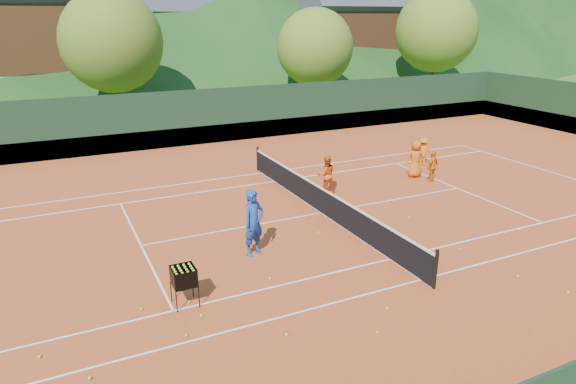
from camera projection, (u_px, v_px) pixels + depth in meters
name	position (u px, v px, depth m)	size (l,w,h in m)	color
ground	(322.00, 213.00, 18.50)	(400.00, 400.00, 0.00)	#34551A
clay_court	(322.00, 213.00, 18.49)	(40.00, 24.00, 0.02)	#AD431C
coach	(254.00, 223.00, 15.00)	(0.73, 0.48, 2.00)	#173B97
student_a	(326.00, 174.00, 20.32)	(0.75, 0.58, 1.54)	#E65014
student_b	(432.00, 166.00, 21.69)	(0.81, 0.34, 1.38)	orange
student_c	(415.00, 159.00, 22.35)	(0.80, 0.52, 1.64)	#D65E13
student_d	(423.00, 152.00, 24.06)	(0.88, 0.51, 1.36)	orange
tennis_ball_0	(201.00, 315.00, 12.11)	(0.07, 0.07, 0.07)	#BDDD24
tennis_ball_2	(270.00, 279.00, 13.80)	(0.07, 0.07, 0.07)	#BDDD24
tennis_ball_3	(141.00, 309.00, 12.38)	(0.07, 0.07, 0.07)	#BDDD24
tennis_ball_4	(518.00, 276.00, 13.95)	(0.07, 0.07, 0.07)	#BDDD24
tennis_ball_5	(319.00, 233.00, 16.73)	(0.07, 0.07, 0.07)	#BDDD24
tennis_ball_8	(378.00, 332.00, 11.47)	(0.07, 0.07, 0.07)	#BDDD24
tennis_ball_11	(287.00, 335.00, 11.39)	(0.07, 0.07, 0.07)	#BDDD24
tennis_ball_13	(90.00, 378.00, 10.03)	(0.07, 0.07, 0.07)	#BDDD24
tennis_ball_14	(568.00, 292.00, 13.13)	(0.07, 0.07, 0.07)	#BDDD24
tennis_ball_15	(187.00, 335.00, 11.37)	(0.07, 0.07, 0.07)	#BDDD24
tennis_ball_16	(409.00, 217.00, 17.97)	(0.07, 0.07, 0.07)	#BDDD24
tennis_ball_17	(460.00, 249.00, 15.55)	(0.07, 0.07, 0.07)	#BDDD24
tennis_ball_18	(39.00, 357.00, 10.65)	(0.07, 0.07, 0.07)	#BDDD24
tennis_ball_19	(520.00, 230.00, 16.96)	(0.07, 0.07, 0.07)	#BDDD24
tennis_ball_20	(189.00, 302.00, 12.69)	(0.07, 0.07, 0.07)	#BDDD24
tennis_ball_21	(387.00, 308.00, 12.41)	(0.07, 0.07, 0.07)	#BDDD24
court_lines	(322.00, 213.00, 18.49)	(23.83, 11.03, 0.00)	white
tennis_net	(322.00, 200.00, 18.33)	(0.10, 12.07, 1.10)	black
perimeter_fence	(322.00, 180.00, 18.08)	(40.40, 24.24, 3.00)	black
ball_hopper	(184.00, 277.00, 12.41)	(0.57, 0.57, 1.00)	black
chalet_left	(8.00, 31.00, 38.10)	(13.80, 9.93, 12.92)	beige
chalet_mid	(202.00, 35.00, 48.28)	(12.65, 8.82, 11.45)	beige
chalet_right	(351.00, 31.00, 50.52)	(11.50, 8.82, 11.91)	beige
tree_b	(112.00, 41.00, 32.19)	(6.40, 6.40, 8.40)	#3F2A19
tree_c	(315.00, 47.00, 37.29)	(5.60, 5.60, 7.35)	#402919
tree_d	(436.00, 31.00, 42.74)	(6.80, 6.80, 8.93)	#3F2919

